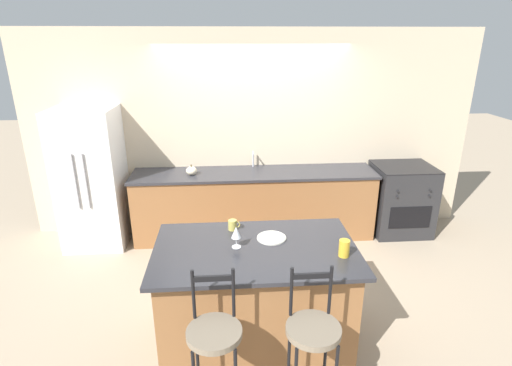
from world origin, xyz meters
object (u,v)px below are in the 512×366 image
object	(u,v)px
refrigerator	(92,178)
pumpkin_decoration	(192,171)
coffee_mug	(233,225)
bar_stool_far	(312,343)
tumbler_cup	(344,248)
dinner_plate	(272,238)
oven_range	(400,199)
wine_glass	(236,233)
bar_stool_near	(215,346)

from	to	relation	value
refrigerator	pumpkin_decoration	bearing A→B (deg)	-0.28
refrigerator	coffee_mug	distance (m)	2.40
refrigerator	bar_stool_far	distance (m)	3.59
bar_stool_far	tumbler_cup	xyz separation A→B (m)	(0.36, 0.60, 0.38)
tumbler_cup	dinner_plate	bearing A→B (deg)	148.33
coffee_mug	tumbler_cup	distance (m)	1.03
dinner_plate	pumpkin_decoration	bearing A→B (deg)	114.35
oven_range	dinner_plate	xyz separation A→B (m)	(-2.01, -1.85, 0.46)
dinner_plate	oven_range	bearing A→B (deg)	42.66
dinner_plate	tumbler_cup	world-z (taller)	tumbler_cup
dinner_plate	coffee_mug	xyz separation A→B (m)	(-0.33, 0.20, 0.04)
bar_stool_far	wine_glass	xyz separation A→B (m)	(-0.49, 0.81, 0.45)
refrigerator	coffee_mug	xyz separation A→B (m)	(1.75, -1.64, 0.08)
pumpkin_decoration	bar_stool_near	bearing A→B (deg)	-82.86
oven_range	wine_glass	distance (m)	3.10
refrigerator	wine_glass	world-z (taller)	refrigerator
wine_glass	tumbler_cup	xyz separation A→B (m)	(0.85, -0.21, -0.06)
bar_stool_far	pumpkin_decoration	size ratio (longest dim) A/B	8.15
oven_range	coffee_mug	distance (m)	2.91
refrigerator	wine_glass	size ratio (longest dim) A/B	9.48
refrigerator	bar_stool_near	distance (m)	3.19
refrigerator	bar_stool_near	xyz separation A→B (m)	(1.60, -2.75, -0.28)
dinner_plate	tumbler_cup	distance (m)	0.64
bar_stool_near	dinner_plate	bearing A→B (deg)	62.02
oven_range	dinner_plate	world-z (taller)	oven_range
dinner_plate	pumpkin_decoration	distance (m)	2.01
bar_stool_far	refrigerator	bearing A→B (deg)	129.32
dinner_plate	pumpkin_decoration	xyz separation A→B (m)	(-0.83, 1.83, 0.03)
bar_stool_far	dinner_plate	distance (m)	1.00
bar_stool_near	wine_glass	distance (m)	0.92
oven_range	tumbler_cup	world-z (taller)	tumbler_cup
refrigerator	tumbler_cup	xyz separation A→B (m)	(2.63, -2.17, 0.11)
refrigerator	coffee_mug	bearing A→B (deg)	-43.03
coffee_mug	pumpkin_decoration	distance (m)	1.71
oven_range	pumpkin_decoration	bearing A→B (deg)	-179.62
dinner_plate	pumpkin_decoration	world-z (taller)	pumpkin_decoration
dinner_plate	wine_glass	size ratio (longest dim) A/B	1.37
bar_stool_near	coffee_mug	xyz separation A→B (m)	(0.15, 1.11, 0.36)
oven_range	dinner_plate	bearing A→B (deg)	-137.34
oven_range	wine_glass	size ratio (longest dim) A/B	5.08
bar_stool_far	pumpkin_decoration	world-z (taller)	bar_stool_far
oven_range	bar_stool_far	xyz separation A→B (m)	(-1.83, -2.78, 0.14)
tumbler_cup	bar_stool_far	bearing A→B (deg)	-121.43
bar_stool_near	pumpkin_decoration	size ratio (longest dim) A/B	8.15
bar_stool_far	wine_glass	size ratio (longest dim) A/B	6.05
bar_stool_near	dinner_plate	xyz separation A→B (m)	(0.48, 0.91, 0.32)
refrigerator	pumpkin_decoration	world-z (taller)	refrigerator
bar_stool_near	dinner_plate	world-z (taller)	bar_stool_near
wine_glass	tumbler_cup	distance (m)	0.88
wine_glass	bar_stool_far	bearing A→B (deg)	-58.71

